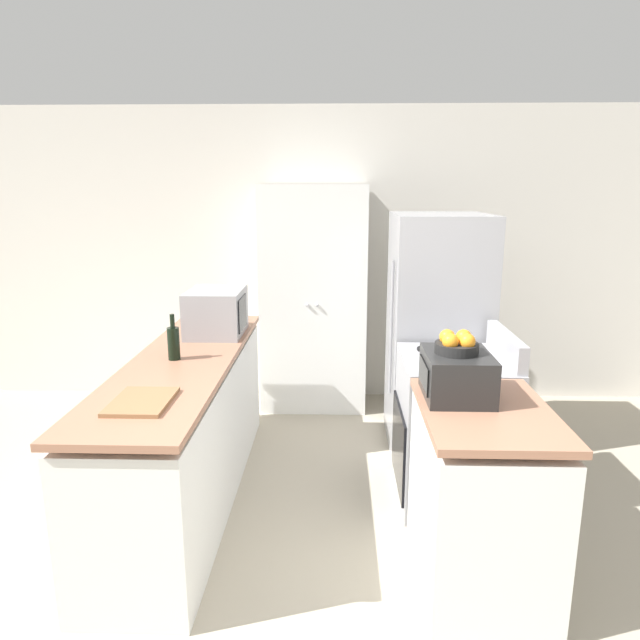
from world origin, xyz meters
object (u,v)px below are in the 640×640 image
object	(u,v)px
wine_bottle	(174,342)
fruit_bowl	(457,344)
stove	(452,428)
pantry_cabinet	(314,299)
microwave	(216,312)
refrigerator	(436,333)
toaster_oven	(457,375)

from	to	relation	value
wine_bottle	fruit_bowl	xyz separation A→B (m)	(1.54, -0.57, 0.16)
wine_bottle	stove	bearing A→B (deg)	2.46
fruit_bowl	wine_bottle	bearing A→B (deg)	159.69
pantry_cabinet	microwave	distance (m)	1.19
pantry_cabinet	wine_bottle	size ratio (longest dim) A/B	7.02
refrigerator	toaster_oven	size ratio (longest dim) A/B	4.50
refrigerator	fruit_bowl	size ratio (longest dim) A/B	8.26
wine_bottle	toaster_oven	bearing A→B (deg)	-20.35
microwave	fruit_bowl	distance (m)	1.85
microwave	fruit_bowl	world-z (taller)	fruit_bowl
stove	fruit_bowl	size ratio (longest dim) A/B	5.12
stove	refrigerator	distance (m)	0.88
refrigerator	stove	bearing A→B (deg)	-91.01
refrigerator	microwave	distance (m)	1.60
microwave	wine_bottle	distance (m)	0.63
refrigerator	fruit_bowl	bearing A→B (deg)	-96.24
stove	fruit_bowl	world-z (taller)	fruit_bowl
pantry_cabinet	toaster_oven	xyz separation A→B (m)	(0.79, -2.19, 0.06)
pantry_cabinet	fruit_bowl	bearing A→B (deg)	-70.37
pantry_cabinet	wine_bottle	world-z (taller)	pantry_cabinet
refrigerator	fruit_bowl	distance (m)	1.47
stove	toaster_oven	size ratio (longest dim) A/B	2.79
refrigerator	microwave	size ratio (longest dim) A/B	3.57
microwave	wine_bottle	bearing A→B (deg)	-101.89
stove	toaster_oven	xyz separation A→B (m)	(-0.14, -0.65, 0.56)
wine_bottle	fruit_bowl	size ratio (longest dim) A/B	1.32
toaster_oven	fruit_bowl	size ratio (longest dim) A/B	1.84
pantry_cabinet	stove	size ratio (longest dim) A/B	1.80
stove	microwave	world-z (taller)	microwave
wine_bottle	toaster_oven	xyz separation A→B (m)	(1.55, -0.57, 0.01)
stove	wine_bottle	world-z (taller)	wine_bottle
wine_bottle	fruit_bowl	bearing A→B (deg)	-20.31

